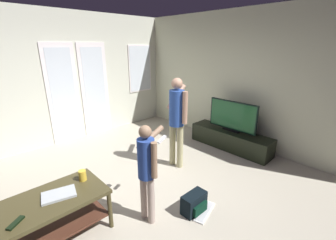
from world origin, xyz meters
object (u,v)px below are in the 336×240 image
(backpack, at_px, (194,203))
(loose_keyboard, at_px, (205,212))
(cup_near_edge, at_px, (82,175))
(laptop_closed, at_px, (59,195))
(flat_screen_tv, at_px, (232,116))
(tv_stand, at_px, (230,139))
(person_child, at_px, (147,166))
(tv_remote_black, at_px, (16,223))
(coffee_table, at_px, (56,208))
(person_adult, at_px, (177,115))

(backpack, relative_size, loose_keyboard, 0.74)
(loose_keyboard, bearing_deg, cup_near_edge, 137.96)
(laptop_closed, bearing_deg, backpack, -15.49)
(flat_screen_tv, bearing_deg, backpack, -160.43)
(tv_stand, xyz_separation_m, person_child, (-2.52, -0.40, 0.56))
(tv_stand, height_order, tv_remote_black, tv_remote_black)
(person_child, height_order, loose_keyboard, person_child)
(tv_stand, relative_size, flat_screen_tv, 1.64)
(person_child, xyz_separation_m, backpack, (0.50, -0.31, -0.62))
(coffee_table, height_order, tv_remote_black, tv_remote_black)
(tv_stand, bearing_deg, loose_keyboard, -156.96)
(person_child, xyz_separation_m, tv_remote_black, (-1.27, 0.33, -0.22))
(backpack, distance_m, loose_keyboard, 0.18)
(person_adult, bearing_deg, laptop_closed, -174.20)
(backpack, xyz_separation_m, laptop_closed, (-1.35, 0.79, 0.40))
(laptop_closed, distance_m, cup_near_edge, 0.34)
(coffee_table, xyz_separation_m, tv_remote_black, (-0.38, -0.16, 0.15))
(coffee_table, xyz_separation_m, laptop_closed, (0.05, -0.01, 0.15))
(person_adult, height_order, person_child, person_adult)
(coffee_table, relative_size, person_adult, 0.67)
(tv_stand, xyz_separation_m, cup_near_edge, (-3.05, 0.19, 0.39))
(cup_near_edge, relative_size, tv_remote_black, 0.76)
(flat_screen_tv, xyz_separation_m, cup_near_edge, (-3.04, 0.18, -0.12))
(backpack, distance_m, cup_near_edge, 1.44)
(flat_screen_tv, relative_size, cup_near_edge, 8.00)
(flat_screen_tv, relative_size, loose_keyboard, 2.26)
(coffee_table, relative_size, flat_screen_tv, 1.01)
(flat_screen_tv, bearing_deg, loose_keyboard, -156.85)
(person_adult, bearing_deg, person_child, -150.22)
(coffee_table, bearing_deg, tv_remote_black, -156.86)
(tv_stand, bearing_deg, backpack, -160.54)
(loose_keyboard, bearing_deg, backpack, 128.48)
(coffee_table, xyz_separation_m, backpack, (1.40, -0.81, -0.25))
(tv_stand, xyz_separation_m, person_adult, (-1.32, 0.29, 0.75))
(coffee_table, bearing_deg, person_adult, 5.26)
(laptop_closed, height_order, cup_near_edge, cup_near_edge)
(person_adult, distance_m, backpack, 1.47)
(loose_keyboard, xyz_separation_m, cup_near_edge, (-1.12, 1.01, 0.57))
(laptop_closed, bearing_deg, tv_stand, 13.64)
(tv_remote_black, bearing_deg, cup_near_edge, -18.67)
(loose_keyboard, bearing_deg, tv_remote_black, 157.96)
(flat_screen_tv, bearing_deg, coffee_table, 178.47)
(flat_screen_tv, bearing_deg, cup_near_edge, 176.58)
(flat_screen_tv, height_order, cup_near_edge, flat_screen_tv)
(coffee_table, distance_m, laptop_closed, 0.16)
(backpack, xyz_separation_m, cup_near_edge, (-1.03, 0.90, 0.45))
(person_child, xyz_separation_m, loose_keyboard, (0.59, -0.42, -0.74))
(coffee_table, bearing_deg, person_child, -28.98)
(person_child, distance_m, cup_near_edge, 0.80)
(person_child, xyz_separation_m, cup_near_edge, (-0.53, 0.59, -0.17))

